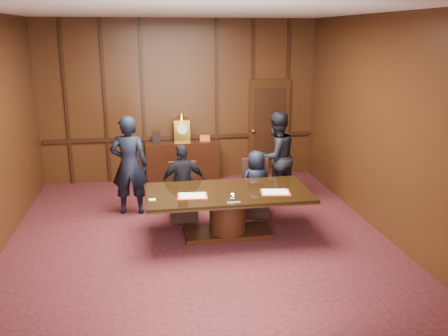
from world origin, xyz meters
The scene contains 13 objects.
room centered at (0.07, 0.14, 1.72)m, with size 7.00×7.04×3.50m.
sideboard centered at (0.00, 3.26, 0.49)m, with size 1.60×0.45×1.54m.
conference_table centered at (0.48, 0.18, 0.51)m, with size 2.62×1.32×0.76m.
folder_left centered at (-0.10, 0.02, 0.77)m, with size 0.49×0.37×0.02m.
folder_right centered at (1.21, -0.03, 0.77)m, with size 0.50×0.39×0.02m.
inkstand centered at (0.48, -0.27, 0.81)m, with size 0.20×0.14×0.12m.
notepad centered at (-0.72, -0.05, 0.77)m, with size 0.10×0.07×0.01m, color #FFF67C.
chair_left centered at (-0.16, 1.05, 0.29)m, with size 0.50×0.50×0.99m.
chair_right centered at (1.14, 1.05, 0.29)m, with size 0.55×0.55×0.99m.
signatory_left centered at (-0.17, 0.98, 0.68)m, with size 0.80×0.33×1.36m, color black.
signatory_right centered at (1.13, 0.98, 0.60)m, with size 0.59×0.38×1.20m, color black.
witness_left centered at (-1.09, 1.47, 0.90)m, with size 0.66×0.43×1.81m, color black.
witness_right centered at (1.69, 1.71, 0.88)m, with size 0.85×0.66×1.76m, color black.
Camera 1 is at (-0.75, -6.88, 3.18)m, focal length 38.00 mm.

